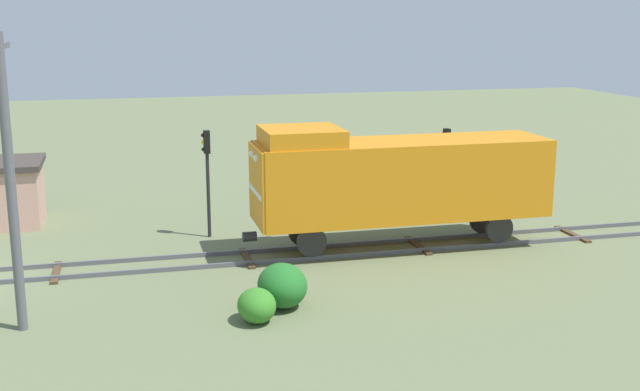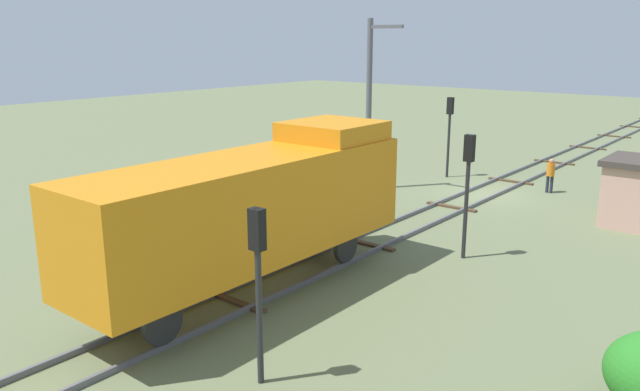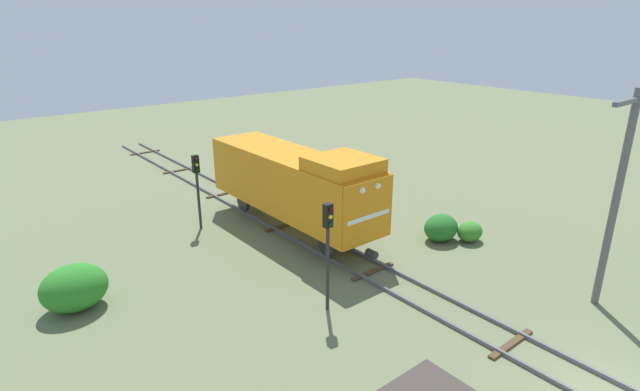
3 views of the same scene
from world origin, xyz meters
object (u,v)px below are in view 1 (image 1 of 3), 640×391
at_px(locomotive, 397,177).
at_px(traffic_signal_far, 446,157).
at_px(relay_hut, 9,192).
at_px(traffic_signal_mid, 207,164).
at_px(catenary_mast, 10,177).

height_order(locomotive, traffic_signal_far, locomotive).
distance_m(locomotive, traffic_signal_far, 5.02).
height_order(traffic_signal_far, relay_hut, traffic_signal_far).
bearing_deg(traffic_signal_mid, relay_hut, -117.26).
xyz_separation_m(traffic_signal_mid, traffic_signal_far, (-0.20, 10.19, -0.20)).
distance_m(traffic_signal_far, relay_hut, 18.62).
bearing_deg(relay_hut, catenary_mast, 7.81).
distance_m(locomotive, traffic_signal_mid, 7.52).
distance_m(traffic_signal_far, catenary_mast, 18.60).
relative_size(locomotive, relay_hut, 3.31).
height_order(traffic_signal_far, catenary_mast, catenary_mast).
bearing_deg(catenary_mast, relay_hut, -172.19).
relative_size(traffic_signal_mid, relay_hut, 1.23).
distance_m(traffic_signal_mid, traffic_signal_far, 10.20).
relative_size(traffic_signal_far, catenary_mast, 0.48).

